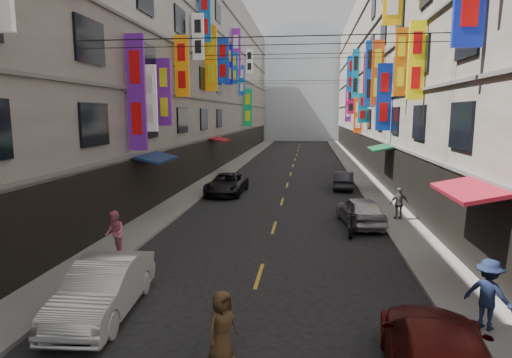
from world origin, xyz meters
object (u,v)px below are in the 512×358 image
(car_left_far, at_px, (227,184))
(car_left_mid, at_px, (103,288))
(scooter_far_right, at_px, (353,225))
(car_right_mid, at_px, (360,211))
(pedestrian_lfar, at_px, (115,233))
(pedestrian_rnear, at_px, (488,294))
(pedestrian_crossing, at_px, (222,326))
(car_right_far, at_px, (344,180))
(pedestrian_rfar, at_px, (399,203))

(car_left_far, bearing_deg, car_left_mid, -88.48)
(scooter_far_right, bearing_deg, car_right_mid, -92.03)
(scooter_far_right, relative_size, car_right_mid, 0.44)
(car_right_mid, xyz_separation_m, pedestrian_lfar, (-9.40, -5.86, 0.25))
(pedestrian_rnear, distance_m, pedestrian_crossing, 6.37)
(car_right_mid, distance_m, car_right_far, 9.94)
(car_right_far, height_order, pedestrian_rnear, pedestrian_rnear)
(pedestrian_lfar, bearing_deg, scooter_far_right, 76.05)
(car_right_mid, distance_m, pedestrian_rnear, 10.05)
(pedestrian_lfar, relative_size, pedestrian_rnear, 0.96)
(car_left_mid, relative_size, car_right_mid, 1.07)
(car_right_far, bearing_deg, car_left_far, 25.28)
(pedestrian_lfar, height_order, pedestrian_crossing, pedestrian_lfar)
(pedestrian_lfar, distance_m, pedestrian_crossing, 7.87)
(car_right_mid, bearing_deg, pedestrian_lfar, 23.48)
(car_left_mid, distance_m, pedestrian_rfar, 14.72)
(car_left_far, bearing_deg, pedestrian_rnear, -58.99)
(scooter_far_right, bearing_deg, car_right_far, -78.64)
(scooter_far_right, relative_size, car_right_far, 0.47)
(pedestrian_rfar, bearing_deg, pedestrian_rnear, 78.79)
(car_left_far, height_order, pedestrian_crossing, pedestrian_crossing)
(pedestrian_rnear, height_order, pedestrian_crossing, pedestrian_rnear)
(car_left_far, relative_size, car_right_mid, 1.20)
(car_left_far, distance_m, pedestrian_rnear, 19.48)
(scooter_far_right, height_order, car_left_mid, car_left_mid)
(car_left_far, height_order, pedestrian_rfar, pedestrian_rfar)
(scooter_far_right, distance_m, car_left_far, 11.40)
(pedestrian_rfar, bearing_deg, car_left_mid, 38.18)
(car_right_far, bearing_deg, pedestrian_rfar, 107.34)
(car_left_mid, bearing_deg, scooter_far_right, 44.52)
(pedestrian_rnear, xyz_separation_m, pedestrian_rfar, (0.13, 10.88, -0.08))
(scooter_far_right, distance_m, pedestrian_lfar, 9.85)
(car_right_far, xyz_separation_m, pedestrian_rfar, (1.97, -8.94, 0.28))
(scooter_far_right, height_order, pedestrian_lfar, pedestrian_lfar)
(car_left_far, distance_m, car_right_mid, 10.49)
(scooter_far_right, distance_m, car_left_mid, 11.08)
(pedestrian_rnear, bearing_deg, pedestrian_crossing, 57.71)
(car_left_mid, relative_size, pedestrian_crossing, 2.80)
(car_right_far, relative_size, pedestrian_lfar, 2.28)
(scooter_far_right, distance_m, car_right_mid, 1.78)
(pedestrian_lfar, distance_m, pedestrian_rnear, 11.94)
(car_left_far, bearing_deg, car_right_far, 21.80)
(scooter_far_right, bearing_deg, pedestrian_crossing, 83.34)
(car_left_far, relative_size, pedestrian_rnear, 2.83)
(car_right_far, bearing_deg, car_left_mid, 73.76)
(car_left_mid, distance_m, pedestrian_lfar, 4.53)
(car_left_mid, xyz_separation_m, pedestrian_lfar, (-1.66, 4.21, 0.23))
(car_left_mid, bearing_deg, pedestrian_crossing, -30.66)
(car_right_far, distance_m, pedestrian_rfar, 9.16)
(car_right_mid, distance_m, pedestrian_crossing, 12.53)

